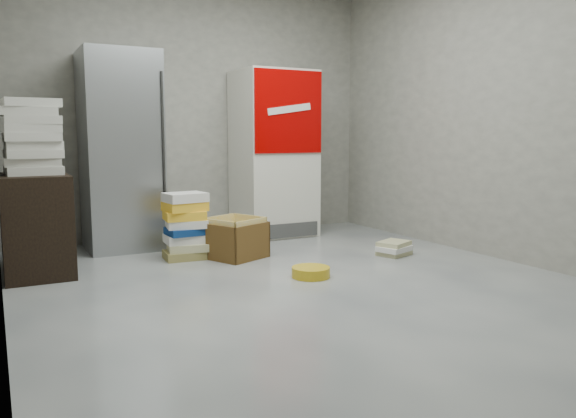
% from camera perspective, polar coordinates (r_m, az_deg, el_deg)
% --- Properties ---
extents(ground, '(5.00, 5.00, 0.00)m').
position_cam_1_polar(ground, '(4.14, 2.38, -7.99)').
color(ground, '#AFAFAB').
rests_on(ground, ground).
extents(room_shell, '(4.04, 5.04, 2.82)m').
position_cam_1_polar(room_shell, '(4.05, 2.52, 17.34)').
color(room_shell, '#9E9A8E').
rests_on(room_shell, ground).
extents(steel_fridge, '(0.70, 0.72, 1.90)m').
position_cam_1_polar(steel_fridge, '(5.69, -16.62, 5.61)').
color(steel_fridge, '#B0B2B8').
rests_on(steel_fridge, ground).
extents(coke_cooler, '(0.80, 0.73, 1.80)m').
position_cam_1_polar(coke_cooler, '(6.22, -1.46, 5.62)').
color(coke_cooler, silver).
rests_on(coke_cooler, ground).
extents(wood_shelf, '(0.50, 0.80, 0.80)m').
position_cam_1_polar(wood_shelf, '(4.91, -24.24, -1.44)').
color(wood_shelf, black).
rests_on(wood_shelf, ground).
extents(supply_box_stack, '(0.44, 0.45, 0.58)m').
position_cam_1_polar(supply_box_stack, '(4.85, -24.54, 6.67)').
color(supply_box_stack, beige).
rests_on(supply_box_stack, wood_shelf).
extents(phonebook_stack_main, '(0.41, 0.34, 0.60)m').
position_cam_1_polar(phonebook_stack_main, '(5.13, -10.36, -1.69)').
color(phonebook_stack_main, olive).
rests_on(phonebook_stack_main, ground).
extents(phonebook_stack_side, '(0.36, 0.33, 0.13)m').
position_cam_1_polar(phonebook_stack_side, '(5.31, 10.72, -3.95)').
color(phonebook_stack_side, '#BCB685').
rests_on(phonebook_stack_side, ground).
extents(cardboard_box, '(0.60, 0.60, 0.37)m').
position_cam_1_polar(cardboard_box, '(5.12, -5.42, -3.27)').
color(cardboard_box, yellow).
rests_on(cardboard_box, ground).
extents(bucket_lid, '(0.39, 0.39, 0.08)m').
position_cam_1_polar(bucket_lid, '(4.43, 2.33, -6.42)').
color(bucket_lid, gold).
rests_on(bucket_lid, ground).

